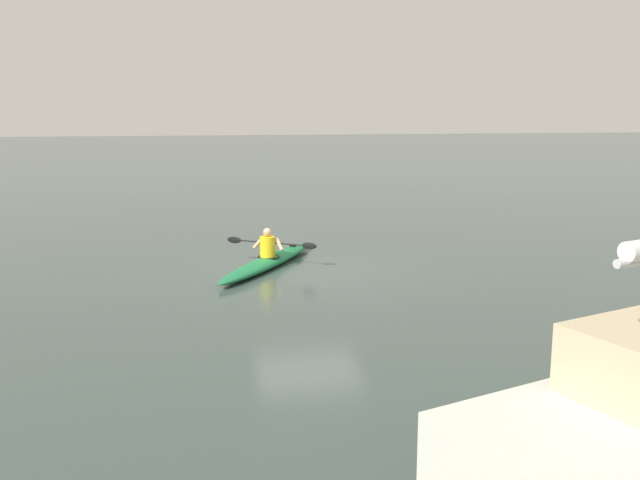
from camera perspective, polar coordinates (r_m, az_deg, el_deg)
The scene contains 3 objects.
ground_plane at distance 16.73m, azimuth -1.00°, elevation -2.83°, with size 160.00×160.00×0.00m, color #384742.
kayak at distance 17.54m, azimuth -4.18°, elevation -1.75°, with size 3.12×4.53×0.27m.
kayaker at distance 17.42m, azimuth -4.25°, elevation -0.39°, with size 2.12×1.33×0.72m.
Camera 1 is at (2.54, 16.05, 3.96)m, focal length 39.49 mm.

